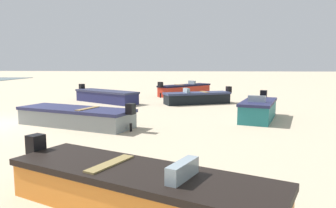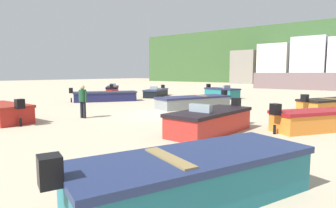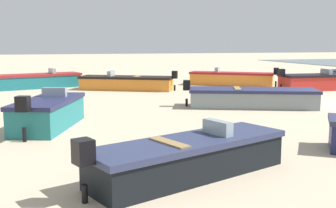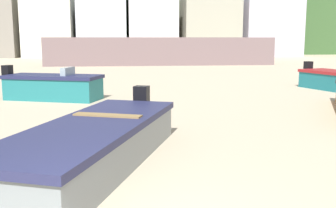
% 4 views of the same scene
% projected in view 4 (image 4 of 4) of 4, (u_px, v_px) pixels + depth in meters
% --- Properties ---
extents(headland_hill, '(90.00, 32.00, 12.45)m').
position_uv_depth(headland_hill, '(120.00, 15.00, 66.95)').
color(headland_hill, '#37582E').
rests_on(headland_hill, ground).
extents(harbor_pier, '(18.78, 2.40, 2.28)m').
position_uv_depth(harbor_pier, '(161.00, 51.00, 32.87)').
color(harbor_pier, '#715C5D').
rests_on(harbor_pier, ground).
extents(townhouse_left, '(5.69, 5.56, 7.94)m').
position_uv_depth(townhouse_left, '(49.00, 24.00, 47.52)').
color(townhouse_left, beige).
rests_on(townhouse_left, ground).
extents(townhouse_centre, '(5.79, 6.84, 8.85)m').
position_uv_depth(townhouse_centre, '(102.00, 20.00, 48.79)').
color(townhouse_centre, silver).
rests_on(townhouse_centre, ground).
extents(townhouse_centre_right, '(5.87, 6.93, 8.43)m').
position_uv_depth(townhouse_centre_right, '(152.00, 22.00, 49.57)').
color(townhouse_centre_right, silver).
rests_on(townhouse_centre_right, ground).
extents(townhouse_right, '(6.89, 5.89, 7.31)m').
position_uv_depth(townhouse_right, '(209.00, 27.00, 49.97)').
color(townhouse_right, '#A09E8A').
rests_on(townhouse_right, ground).
extents(townhouse_far_right, '(7.15, 5.05, 9.08)m').
position_uv_depth(townhouse_far_right, '(270.00, 20.00, 50.30)').
color(townhouse_far_right, '#BCB4C8').
rests_on(townhouse_far_right, ground).
extents(boat_teal_6, '(3.70, 2.37, 1.19)m').
position_uv_depth(boat_teal_6, '(53.00, 87.00, 14.02)').
color(boat_teal_6, '#207073').
rests_on(boat_teal_6, ground).
extents(boat_grey_10, '(3.23, 5.23, 1.06)m').
position_uv_depth(boat_grey_10, '(95.00, 144.00, 6.67)').
color(boat_grey_10, gray).
rests_on(boat_grey_10, ground).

